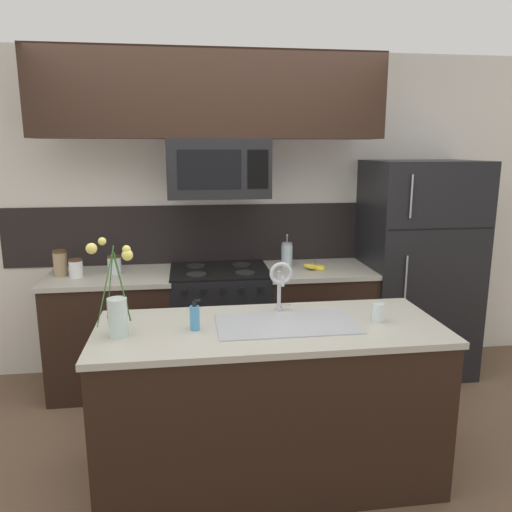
% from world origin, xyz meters
% --- Properties ---
extents(ground_plane, '(10.00, 10.00, 0.00)m').
position_xyz_m(ground_plane, '(0.00, 0.00, 0.00)').
color(ground_plane, brown).
extents(rear_partition, '(5.20, 0.10, 2.60)m').
position_xyz_m(rear_partition, '(0.30, 1.28, 1.30)').
color(rear_partition, silver).
rests_on(rear_partition, ground).
extents(splash_band, '(3.39, 0.01, 0.48)m').
position_xyz_m(splash_band, '(0.00, 1.22, 1.15)').
color(splash_band, black).
rests_on(splash_band, rear_partition).
extents(back_counter_left, '(0.94, 0.65, 0.91)m').
position_xyz_m(back_counter_left, '(-0.83, 0.90, 0.46)').
color(back_counter_left, black).
rests_on(back_counter_left, ground).
extents(back_counter_right, '(0.85, 0.65, 0.91)m').
position_xyz_m(back_counter_right, '(0.79, 0.90, 0.46)').
color(back_counter_right, black).
rests_on(back_counter_right, ground).
extents(stove_range, '(0.76, 0.64, 0.93)m').
position_xyz_m(stove_range, '(0.00, 0.90, 0.46)').
color(stove_range, black).
rests_on(stove_range, ground).
extents(microwave, '(0.74, 0.40, 0.43)m').
position_xyz_m(microwave, '(0.00, 0.88, 1.70)').
color(microwave, black).
extents(upper_cabinet_band, '(2.48, 0.34, 0.60)m').
position_xyz_m(upper_cabinet_band, '(-0.05, 0.85, 2.21)').
color(upper_cabinet_band, black).
extents(refrigerator, '(0.86, 0.74, 1.75)m').
position_xyz_m(refrigerator, '(1.63, 0.92, 0.88)').
color(refrigerator, black).
rests_on(refrigerator, ground).
extents(storage_jar_tall, '(0.10, 0.10, 0.20)m').
position_xyz_m(storage_jar_tall, '(-1.19, 0.92, 1.01)').
color(storage_jar_tall, '#997F5B').
rests_on(storage_jar_tall, back_counter_left).
extents(storage_jar_medium, '(0.10, 0.10, 0.14)m').
position_xyz_m(storage_jar_medium, '(-1.07, 0.87, 0.98)').
color(storage_jar_medium, silver).
rests_on(storage_jar_medium, back_counter_left).
extents(storage_jar_short, '(0.10, 0.10, 0.14)m').
position_xyz_m(storage_jar_short, '(-0.80, 0.94, 0.98)').
color(storage_jar_short, silver).
rests_on(storage_jar_short, back_counter_left).
extents(banana_bunch, '(0.19, 0.12, 0.08)m').
position_xyz_m(banana_bunch, '(0.75, 0.84, 0.93)').
color(banana_bunch, yellow).
rests_on(banana_bunch, back_counter_right).
extents(french_press, '(0.09, 0.09, 0.27)m').
position_xyz_m(french_press, '(0.54, 0.96, 1.01)').
color(french_press, silver).
rests_on(french_press, back_counter_right).
extents(island_counter, '(1.87, 0.76, 0.91)m').
position_xyz_m(island_counter, '(0.19, -0.35, 0.46)').
color(island_counter, black).
rests_on(island_counter, ground).
extents(kitchen_sink, '(0.76, 0.40, 0.16)m').
position_xyz_m(kitchen_sink, '(0.28, -0.35, 0.84)').
color(kitchen_sink, '#ADAFB5').
rests_on(kitchen_sink, island_counter).
extents(sink_faucet, '(0.14, 0.14, 0.31)m').
position_xyz_m(sink_faucet, '(0.28, -0.15, 1.11)').
color(sink_faucet, '#B7BABF').
rests_on(sink_faucet, island_counter).
extents(dish_soap_bottle, '(0.06, 0.05, 0.16)m').
position_xyz_m(dish_soap_bottle, '(-0.21, -0.36, 0.98)').
color(dish_soap_bottle, '#4C93C6').
rests_on(dish_soap_bottle, island_counter).
extents(drinking_glass, '(0.06, 0.06, 0.10)m').
position_xyz_m(drinking_glass, '(0.79, -0.37, 0.96)').
color(drinking_glass, silver).
rests_on(drinking_glass, island_counter).
extents(flower_vase, '(0.21, 0.18, 0.50)m').
position_xyz_m(flower_vase, '(-0.60, -0.39, 1.06)').
color(flower_vase, silver).
rests_on(flower_vase, island_counter).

